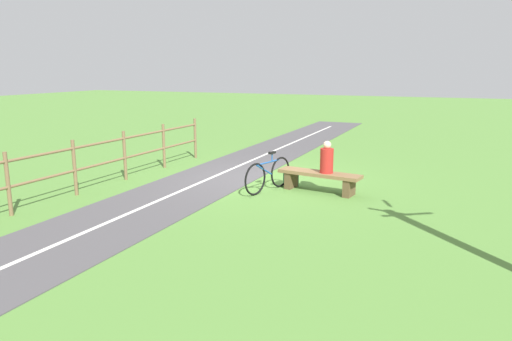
# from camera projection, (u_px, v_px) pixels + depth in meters

# --- Properties ---
(ground_plane) EXTENTS (80.00, 80.00, 0.00)m
(ground_plane) POSITION_uv_depth(u_px,v_px,m) (261.00, 179.00, 12.42)
(ground_plane) COLOR #548438
(paved_path) EXTENTS (2.62, 36.02, 0.02)m
(paved_path) POSITION_uv_depth(u_px,v_px,m) (123.00, 216.00, 9.30)
(paved_path) COLOR #4C494C
(paved_path) RESTS_ON ground_plane
(path_centre_line) EXTENTS (0.37, 32.00, 0.00)m
(path_centre_line) POSITION_uv_depth(u_px,v_px,m) (123.00, 216.00, 9.30)
(path_centre_line) COLOR silver
(path_centre_line) RESTS_ON paved_path
(bench) EXTENTS (2.02, 0.78, 0.47)m
(bench) POSITION_uv_depth(u_px,v_px,m) (319.00, 178.00, 11.11)
(bench) COLOR brown
(bench) RESTS_ON ground_plane
(person_seated) EXTENTS (0.35, 0.35, 0.74)m
(person_seated) POSITION_uv_depth(u_px,v_px,m) (327.00, 159.00, 10.92)
(person_seated) COLOR #B2231E
(person_seated) RESTS_ON bench
(bicycle) EXTENTS (0.51, 1.67, 0.92)m
(bicycle) POSITION_uv_depth(u_px,v_px,m) (268.00, 175.00, 11.18)
(bicycle) COLOR black
(bicycle) RESTS_ON ground_plane
(backpack) EXTENTS (0.38, 0.36, 0.40)m
(backpack) POSITION_uv_depth(u_px,v_px,m) (291.00, 178.00, 11.71)
(backpack) COLOR #1E4C2D
(backpack) RESTS_ON ground_plane
(fence_roadside) EXTENTS (0.44, 10.30, 1.27)m
(fence_roadside) POSITION_uv_depth(u_px,v_px,m) (74.00, 163.00, 10.72)
(fence_roadside) COLOR brown
(fence_roadside) RESTS_ON ground_plane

